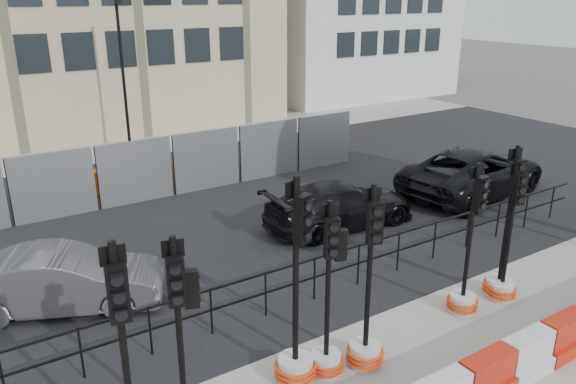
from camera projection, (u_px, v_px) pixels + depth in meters
ground at (349, 326)px, 11.08m from camera, size 120.00×120.00×0.00m
road at (201, 215)px, 16.61m from camera, size 40.00×14.00×0.03m
sidewalk_far at (111, 148)px, 23.73m from camera, size 40.00×4.00×0.02m
kerb_railing at (315, 271)px, 11.80m from camera, size 18.00×0.04×1.00m
heras_fencing at (164, 170)px, 18.59m from camera, size 14.33×1.72×2.00m
lamp_post_far at (123, 73)px, 22.10m from camera, size 0.12×0.56×6.00m
traffic_signal_c at (296, 343)px, 9.28m from camera, size 0.72×0.72×3.66m
traffic_signal_d at (328, 335)px, 9.46m from camera, size 0.63×0.63×3.18m
traffic_signal_e at (366, 331)px, 9.70m from camera, size 0.67×0.67×3.38m
traffic_signal_f at (466, 279)px, 11.34m from camera, size 0.63×0.63×3.20m
traffic_signal_g at (504, 272)px, 11.86m from camera, size 0.61×0.61×3.10m
traffic_signal_h at (502, 267)px, 11.97m from camera, size 0.66×0.66×3.37m
car_b at (63, 280)px, 11.50m from camera, size 4.31×4.98×1.30m
car_c at (340, 205)px, 15.59m from camera, size 2.28×4.62×1.28m
car_d at (474, 172)px, 18.12m from camera, size 3.91×6.14×1.53m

